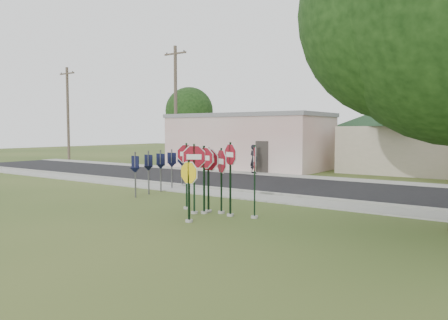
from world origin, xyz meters
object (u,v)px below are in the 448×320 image
Objects in this scene: utility_pole_near at (176,104)px; pedestrian at (254,159)px; stop_sign_center at (204,170)px; stop_sign_yellow at (189,184)px; stop_sign_left at (194,168)px.

utility_pole_near is 4.94× the size of pedestrian.
stop_sign_yellow is (0.50, -1.42, -0.32)m from stop_sign_center.
stop_sign_center is 1.20× the size of stop_sign_yellow.
stop_sign_center is 1.54m from stop_sign_yellow.
stop_sign_left is at bearing 122.62° from stop_sign_yellow.
stop_sign_yellow is 15.50m from pedestrian.
stop_sign_center is at bearing 109.39° from stop_sign_yellow.
utility_pole_near reaches higher than stop_sign_left.
pedestrian is at bearing 113.97° from stop_sign_yellow.
stop_sign_left is 14.12m from pedestrian.
stop_sign_center is 19.76m from utility_pole_near.
stop_sign_center reaches higher than stop_sign_yellow.
pedestrian is (-5.54, 12.98, -0.60)m from stop_sign_left.
utility_pole_near is (-13.43, 14.05, 3.35)m from stop_sign_left.
utility_pole_near is 8.89m from pedestrian.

